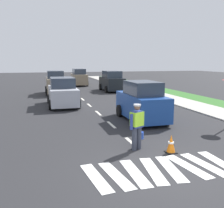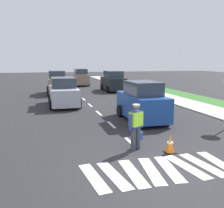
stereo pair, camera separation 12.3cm
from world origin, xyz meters
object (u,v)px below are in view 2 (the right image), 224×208
at_px(car_oncoming_second, 57,83).
at_px(car_parked_far, 113,82).
at_px(road_worker, 136,124).
at_px(car_outgoing_far, 81,78).
at_px(traffic_cone_near, 170,144).
at_px(car_oncoming_lead, 64,93).
at_px(car_outgoing_ahead, 142,102).

bearing_deg(car_oncoming_second, car_parked_far, 8.72).
bearing_deg(road_worker, car_outgoing_far, 86.25).
height_order(traffic_cone_near, car_parked_far, car_parked_far).
distance_m(traffic_cone_near, car_outgoing_far, 25.97).
bearing_deg(car_oncoming_second, car_oncoming_lead, -89.29).
height_order(car_outgoing_far, car_oncoming_second, car_oncoming_second).
distance_m(road_worker, car_outgoing_far, 25.37).
bearing_deg(car_outgoing_ahead, road_worker, -114.28).
bearing_deg(car_outgoing_far, car_oncoming_second, -112.96).
relative_size(road_worker, car_oncoming_lead, 0.38).
relative_size(car_outgoing_far, car_oncoming_second, 1.04).
xyz_separation_m(traffic_cone_near, car_oncoming_lead, (-2.80, 10.72, 0.62)).
height_order(traffic_cone_near, car_outgoing_far, car_outgoing_far).
xyz_separation_m(car_oncoming_lead, car_outgoing_far, (3.43, 15.23, 0.07)).
bearing_deg(car_parked_far, car_outgoing_ahead, -98.98).
distance_m(car_parked_far, car_outgoing_far, 7.78).
relative_size(car_oncoming_lead, car_oncoming_second, 1.04).
xyz_separation_m(traffic_cone_near, car_outgoing_far, (0.64, 25.95, 0.69)).
bearing_deg(traffic_cone_near, car_outgoing_far, 88.60).
relative_size(car_outgoing_ahead, car_oncoming_lead, 0.90).
bearing_deg(traffic_cone_near, car_oncoming_second, 99.28).
height_order(car_oncoming_lead, car_oncoming_second, car_oncoming_second).
height_order(car_oncoming_lead, car_outgoing_far, car_outgoing_far).
relative_size(traffic_cone_near, car_oncoming_second, 0.15).
relative_size(car_outgoing_ahead, car_oncoming_second, 0.94).
distance_m(traffic_cone_near, car_oncoming_lead, 11.10).
distance_m(car_outgoing_ahead, car_parked_far, 13.84).
distance_m(road_worker, car_parked_far, 18.37).
bearing_deg(traffic_cone_near, car_parked_far, 80.67).
bearing_deg(road_worker, car_parked_far, 77.18).
xyz_separation_m(traffic_cone_near, car_parked_far, (3.05, 18.56, 0.68)).
bearing_deg(car_outgoing_ahead, car_outgoing_far, 90.69).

